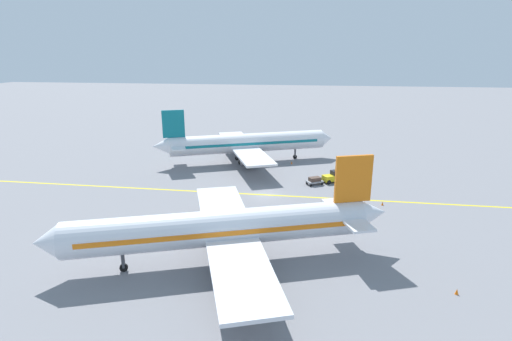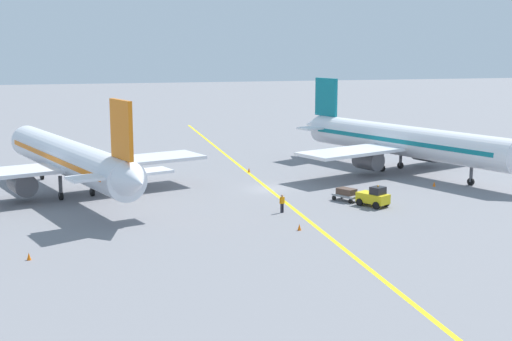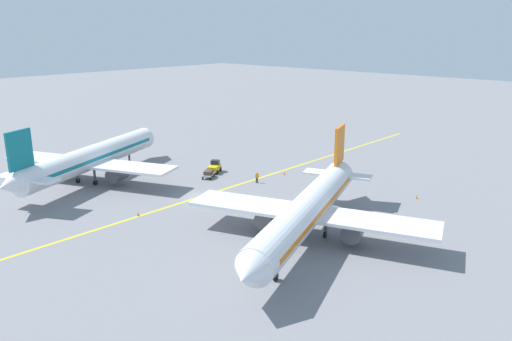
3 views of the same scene
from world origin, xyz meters
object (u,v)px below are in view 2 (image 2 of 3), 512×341
object	(u,v)px
airplane_at_gate	(70,159)
traffic_cone_by_wingtip	(249,170)
traffic_cone_far_edge	(29,256)
baggage_cart_trailing	(346,193)
traffic_cone_near_nose	(434,184)
traffic_cone_mid_apron	(299,227)
ground_crew_worker	(282,203)
airplane_adjacent_stand	(402,141)
baggage_tug_white	(374,197)

from	to	relation	value
airplane_at_gate	traffic_cone_by_wingtip	distance (m)	22.31
traffic_cone_far_edge	baggage_cart_trailing	bearing A→B (deg)	23.43
baggage_cart_trailing	traffic_cone_near_nose	bearing A→B (deg)	20.30
traffic_cone_mid_apron	ground_crew_worker	bearing A→B (deg)	87.12
traffic_cone_by_wingtip	traffic_cone_near_nose	bearing A→B (deg)	-36.74
baggage_cart_trailing	ground_crew_worker	distance (m)	8.12
airplane_adjacent_stand	traffic_cone_far_edge	world-z (taller)	airplane_adjacent_stand
baggage_tug_white	traffic_cone_by_wingtip	size ratio (longest dim) A/B	6.09
airplane_at_gate	ground_crew_worker	size ratio (longest dim) A/B	20.54
airplane_adjacent_stand	traffic_cone_far_edge	xyz separation A→B (m)	(-41.02, -25.75, -3.43)
airplane_adjacent_stand	baggage_tug_white	world-z (taller)	airplane_adjacent_stand
traffic_cone_mid_apron	airplane_at_gate	bearing A→B (deg)	134.58
airplane_at_gate	traffic_cone_far_edge	distance (m)	22.15
traffic_cone_near_nose	traffic_cone_far_edge	xyz separation A→B (m)	(-40.72, -16.90, 0.00)
traffic_cone_mid_apron	traffic_cone_by_wingtip	xyz separation A→B (m)	(2.13, 26.79, 0.00)
baggage_tug_white	traffic_cone_mid_apron	size ratio (longest dim) A/B	6.09
airplane_adjacent_stand	baggage_tug_white	bearing A→B (deg)	-122.98
baggage_tug_white	traffic_cone_mid_apron	distance (m)	11.51
airplane_adjacent_stand	ground_crew_worker	world-z (taller)	airplane_adjacent_stand
airplane_adjacent_stand	traffic_cone_mid_apron	distance (m)	30.31
airplane_at_gate	airplane_adjacent_stand	xyz separation A→B (m)	(38.17, 4.05, 0.00)
traffic_cone_by_wingtip	baggage_cart_trailing	bearing A→B (deg)	-71.95
airplane_at_gate	baggage_tug_white	xyz separation A→B (m)	(27.75, -12.01, -2.81)
airplane_adjacent_stand	baggage_cart_trailing	size ratio (longest dim) A/B	11.51
baggage_tug_white	traffic_cone_by_wingtip	bearing A→B (deg)	109.83
ground_crew_worker	traffic_cone_mid_apron	size ratio (longest dim) A/B	3.05
airplane_at_gate	traffic_cone_mid_apron	size ratio (longest dim) A/B	62.73
airplane_adjacent_stand	traffic_cone_by_wingtip	world-z (taller)	airplane_adjacent_stand
baggage_cart_trailing	traffic_cone_mid_apron	size ratio (longest dim) A/B	5.37
airplane_adjacent_stand	traffic_cone_by_wingtip	distance (m)	18.51
baggage_cart_trailing	traffic_cone_far_edge	size ratio (longest dim) A/B	5.37
airplane_adjacent_stand	traffic_cone_mid_apron	size ratio (longest dim) A/B	61.79
ground_crew_worker	traffic_cone_near_nose	bearing A→B (deg)	21.40
ground_crew_worker	baggage_cart_trailing	bearing A→B (deg)	23.10
airplane_at_gate	baggage_cart_trailing	distance (m)	27.83
traffic_cone_mid_apron	traffic_cone_far_edge	size ratio (longest dim) A/B	1.00
baggage_tug_white	traffic_cone_far_edge	world-z (taller)	baggage_tug_white
ground_crew_worker	airplane_adjacent_stand	bearing A→B (deg)	39.99
baggage_tug_white	traffic_cone_near_nose	xyz separation A→B (m)	(10.12, 7.21, -0.63)
baggage_tug_white	traffic_cone_far_edge	xyz separation A→B (m)	(-30.60, -9.68, -0.63)
airplane_adjacent_stand	traffic_cone_near_nose	world-z (taller)	airplane_adjacent_stand
traffic_cone_near_nose	traffic_cone_by_wingtip	xyz separation A→B (m)	(-17.41, 12.99, 0.00)
traffic_cone_far_edge	ground_crew_worker	bearing A→B (deg)	23.54
airplane_adjacent_stand	traffic_cone_mid_apron	world-z (taller)	airplane_adjacent_stand
airplane_at_gate	airplane_adjacent_stand	size ratio (longest dim) A/B	1.02
baggage_tug_white	traffic_cone_mid_apron	bearing A→B (deg)	-145.03
traffic_cone_near_nose	traffic_cone_mid_apron	distance (m)	23.92
ground_crew_worker	traffic_cone_mid_apron	bearing A→B (deg)	-92.88
airplane_at_gate	baggage_cart_trailing	size ratio (longest dim) A/B	11.69
airplane_at_gate	traffic_cone_mid_apron	distance (m)	26.34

